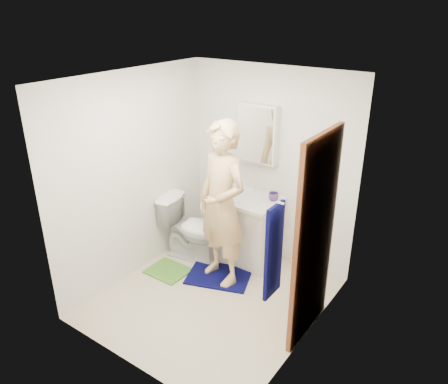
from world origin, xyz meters
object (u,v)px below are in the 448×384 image
Objects in this scene: vanity_cabinet at (246,230)px; man at (222,205)px; toilet at (193,228)px; toothbrush_cup at (273,197)px; medicine_cabinet at (258,133)px; soap_dispenser at (227,186)px; towel at (274,251)px.

man reaches higher than vanity_cabinet.
toothbrush_cup is (0.87, 0.47, 0.49)m from toilet.
man is at bearing -119.19° from toilet.
medicine_cabinet is 1.00m from man.
toothbrush_cup is at bearing 83.02° from man.
vanity_cabinet is 1.22m from medicine_cabinet.
toothbrush_cup is at bearing 17.66° from soap_dispenser.
toilet is 0.84m from man.
toothbrush_cup is (0.30, -0.11, -0.70)m from medicine_cabinet.
towel is (1.18, -1.71, -0.35)m from medicine_cabinet.
medicine_cabinet is at bearing 160.45° from toothbrush_cup.
toothbrush_cup is (0.56, 0.18, -0.06)m from soap_dispenser.
toilet is (-1.75, 1.13, -0.84)m from towel.
towel reaches higher than toilet.
man is at bearing -112.65° from toothbrush_cup.
vanity_cabinet is 6.55× the size of toothbrush_cup.
vanity_cabinet is 0.98× the size of toilet.
towel reaches higher than vanity_cabinet.
man is at bearing -88.54° from medicine_cabinet.
towel is 1.51m from man.
medicine_cabinet is 3.28× the size of soap_dispenser.
vanity_cabinet is 1.00× the size of towel.
soap_dispenser reaches higher than vanity_cabinet.
toilet is at bearing 147.11° from towel.
medicine_cabinet is (0.00, 0.22, 1.20)m from vanity_cabinet.
soap_dispenser is 1.75× the size of toothbrush_cup.
man is at bearing -60.74° from soap_dispenser.
vanity_cabinet is at bearing 128.47° from towel.
toilet is 0.43× the size of man.
toothbrush_cup reaches higher than toilet.
medicine_cabinet is 0.87× the size of towel.
medicine_cabinet is 0.77m from toothbrush_cup.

